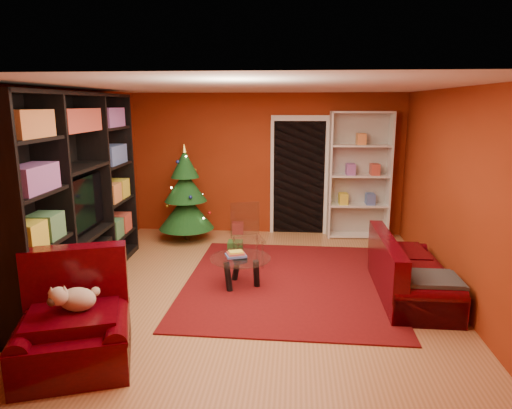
# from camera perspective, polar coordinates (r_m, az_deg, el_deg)

# --- Properties ---
(floor) EXTENTS (5.00, 5.50, 0.05)m
(floor) POSITION_cam_1_polar(r_m,az_deg,el_deg) (6.20, -0.32, -10.56)
(floor) COLOR #A66A3F
(floor) RESTS_ON ground
(ceiling) EXTENTS (5.00, 5.50, 0.05)m
(ceiling) POSITION_cam_1_polar(r_m,az_deg,el_deg) (5.71, -0.36, 14.74)
(ceiling) COLOR silver
(ceiling) RESTS_ON wall_back
(wall_back) EXTENTS (5.00, 0.05, 2.60)m
(wall_back) POSITION_cam_1_polar(r_m,az_deg,el_deg) (8.54, 1.38, 5.06)
(wall_back) COLOR maroon
(wall_back) RESTS_ON ground
(wall_left) EXTENTS (0.05, 5.50, 2.60)m
(wall_left) POSITION_cam_1_polar(r_m,az_deg,el_deg) (6.54, -22.96, 1.80)
(wall_left) COLOR maroon
(wall_left) RESTS_ON ground
(wall_right) EXTENTS (0.05, 5.50, 2.60)m
(wall_right) POSITION_cam_1_polar(r_m,az_deg,el_deg) (6.12, 23.92, 1.04)
(wall_right) COLOR maroon
(wall_right) RESTS_ON ground
(doorway) EXTENTS (1.06, 0.60, 2.16)m
(doorway) POSITION_cam_1_polar(r_m,az_deg,el_deg) (8.52, 5.39, 3.29)
(doorway) COLOR black
(doorway) RESTS_ON floor
(rug) EXTENTS (2.82, 3.27, 0.02)m
(rug) POSITION_cam_1_polar(r_m,az_deg,el_deg) (6.38, 4.05, -9.57)
(rug) COLOR #610E10
(rug) RESTS_ON floor
(media_unit) EXTENTS (0.64, 3.33, 2.54)m
(media_unit) POSITION_cam_1_polar(r_m,az_deg,el_deg) (6.28, -21.63, 1.24)
(media_unit) COLOR black
(media_unit) RESTS_ON floor
(christmas_tree) EXTENTS (1.05, 1.05, 1.75)m
(christmas_tree) POSITION_cam_1_polar(r_m,az_deg,el_deg) (8.17, -8.79, 1.35)
(christmas_tree) COLOR #114118
(christmas_tree) RESTS_ON floor
(gift_box_green) EXTENTS (0.24, 0.24, 0.23)m
(gift_box_green) POSITION_cam_1_polar(r_m,az_deg,el_deg) (7.41, -2.60, -5.48)
(gift_box_green) COLOR #245822
(gift_box_green) RESTS_ON floor
(gift_box_red) EXTENTS (0.22, 0.22, 0.21)m
(gift_box_red) POSITION_cam_1_polar(r_m,az_deg,el_deg) (8.65, -2.28, -2.95)
(gift_box_red) COLOR maroon
(gift_box_red) RESTS_ON floor
(white_bookshelf) EXTENTS (1.10, 0.43, 2.34)m
(white_bookshelf) POSITION_cam_1_polar(r_m,az_deg,el_deg) (8.43, 12.78, 3.53)
(white_bookshelf) COLOR white
(white_bookshelf) RESTS_ON floor
(armchair) EXTENTS (1.37, 1.37, 0.84)m
(armchair) POSITION_cam_1_polar(r_m,az_deg,el_deg) (4.67, -21.88, -13.57)
(armchair) COLOR #340108
(armchair) RESTS_ON rug
(dog) EXTENTS (0.48, 0.41, 0.27)m
(dog) POSITION_cam_1_polar(r_m,az_deg,el_deg) (4.62, -21.38, -10.99)
(dog) COLOR beige
(dog) RESTS_ON armchair
(sofa) EXTENTS (0.82, 1.80, 0.77)m
(sofa) POSITION_cam_1_polar(r_m,az_deg,el_deg) (6.13, 18.91, -7.40)
(sofa) COLOR #340108
(sofa) RESTS_ON rug
(coffee_table) EXTENTS (1.04, 1.04, 0.50)m
(coffee_table) POSITION_cam_1_polar(r_m,az_deg,el_deg) (6.15, -1.97, -8.38)
(coffee_table) COLOR gray
(coffee_table) RESTS_ON rug
(acrylic_chair) EXTENTS (0.57, 0.59, 0.86)m
(acrylic_chair) POSITION_cam_1_polar(r_m,az_deg,el_deg) (6.79, -1.02, -4.38)
(acrylic_chair) COLOR #66605B
(acrylic_chair) RESTS_ON rug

